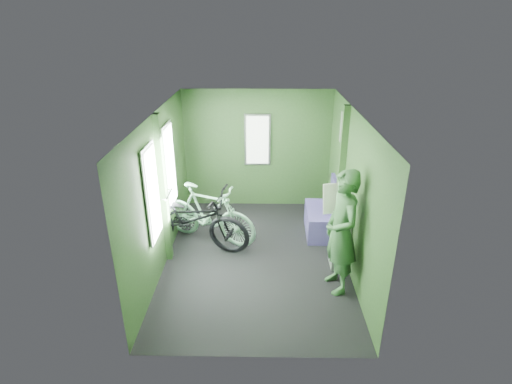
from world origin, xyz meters
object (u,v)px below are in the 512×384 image
(passenger, at_px, (341,232))
(waste_box, at_px, (340,241))
(bench_seat, at_px, (322,218))
(bicycle_black, at_px, (192,246))
(bicycle_mint, at_px, (210,241))

(passenger, bearing_deg, waste_box, 155.65)
(passenger, relative_size, bench_seat, 1.84)
(bicycle_black, bearing_deg, passenger, -97.72)
(waste_box, xyz_separation_m, bench_seat, (-0.11, 0.99, -0.13))
(bicycle_mint, height_order, bench_seat, bench_seat)
(bicycle_mint, xyz_separation_m, bench_seat, (1.95, 0.31, 0.28))
(bicycle_mint, bearing_deg, bicycle_black, 148.20)
(bicycle_black, xyz_separation_m, waste_box, (2.32, -0.50, 0.41))
(passenger, xyz_separation_m, bench_seat, (0.00, 1.54, -0.60))
(bicycle_mint, xyz_separation_m, waste_box, (2.06, -0.68, 0.41))
(waste_box, relative_size, bench_seat, 0.86)
(bicycle_black, relative_size, bicycle_mint, 1.17)
(bicycle_black, height_order, passenger, passenger)
(bicycle_black, relative_size, waste_box, 2.44)
(passenger, bearing_deg, bicycle_black, -127.96)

